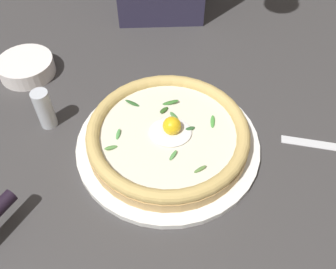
{
  "coord_description": "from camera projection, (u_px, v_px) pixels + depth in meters",
  "views": [
    {
      "loc": [
        -0.06,
        0.45,
        0.53
      ],
      "look_at": [
        -0.03,
        0.03,
        0.03
      ],
      "focal_mm": 39.1,
      "sensor_mm": 36.0,
      "label": 1
    }
  ],
  "objects": [
    {
      "name": "pepper_shaker",
      "position": [
        44.0,
        109.0,
        0.68
      ],
      "size": [
        0.03,
        0.03,
        0.08
      ],
      "primitive_type": "cylinder",
      "color": "silver",
      "rests_on": "ground"
    },
    {
      "name": "pizza",
      "position": [
        168.0,
        134.0,
        0.65
      ],
      "size": [
        0.29,
        0.29,
        0.06
      ],
      "color": "tan",
      "rests_on": "pizza_plate"
    },
    {
      "name": "ground_plane",
      "position": [
        152.0,
        138.0,
        0.71
      ],
      "size": [
        2.4,
        2.4,
        0.03
      ],
      "primitive_type": "cube",
      "color": "#3A3839",
      "rests_on": "ground"
    },
    {
      "name": "pizza_plate",
      "position": [
        168.0,
        144.0,
        0.67
      ],
      "size": [
        0.33,
        0.33,
        0.01
      ],
      "primitive_type": "cylinder",
      "color": "white",
      "rests_on": "ground"
    },
    {
      "name": "side_bowl",
      "position": [
        26.0,
        67.0,
        0.79
      ],
      "size": [
        0.12,
        0.12,
        0.04
      ],
      "primitive_type": "cylinder",
      "color": "white",
      "rests_on": "ground"
    }
  ]
}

